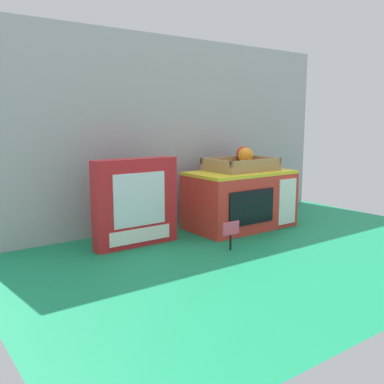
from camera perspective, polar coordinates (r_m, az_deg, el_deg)
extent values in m
plane|color=#147A4C|center=(1.70, 1.93, -5.47)|extent=(1.70, 1.70, 0.00)
cube|color=#A0A3A8|center=(1.81, -2.20, 7.90)|extent=(1.61, 0.03, 0.78)
cube|color=red|center=(1.78, 6.40, -1.17)|extent=(0.43, 0.25, 0.22)
cube|color=yellow|center=(1.76, 6.47, 2.58)|extent=(0.43, 0.25, 0.01)
cube|color=black|center=(1.65, 8.00, -2.02)|extent=(0.23, 0.01, 0.13)
cube|color=white|center=(1.79, 12.61, -1.24)|extent=(0.10, 0.01, 0.19)
cube|color=#A37F51|center=(1.79, 6.54, 3.34)|extent=(0.28, 0.20, 0.03)
cube|color=#A37F51|center=(1.72, 8.62, 3.90)|extent=(0.28, 0.01, 0.02)
cube|color=#A37F51|center=(1.85, 4.64, 4.38)|extent=(0.28, 0.01, 0.02)
cube|color=#A37F51|center=(1.70, 3.26, 3.93)|extent=(0.01, 0.20, 0.02)
cube|color=#A37F51|center=(1.88, 9.54, 4.34)|extent=(0.01, 0.20, 0.02)
sphere|color=orange|center=(1.82, 7.16, 4.89)|extent=(0.07, 0.07, 0.07)
sphere|color=red|center=(1.89, 6.93, 5.08)|extent=(0.07, 0.07, 0.07)
cube|color=red|center=(1.51, -7.53, -1.41)|extent=(0.31, 0.06, 0.31)
cube|color=silver|center=(1.48, -6.99, -1.01)|extent=(0.20, 0.00, 0.19)
cube|color=white|center=(1.51, -6.89, -5.75)|extent=(0.24, 0.00, 0.05)
cylinder|color=black|center=(1.48, 5.16, -6.71)|extent=(0.01, 0.01, 0.06)
cube|color=#F44C6B|center=(1.46, 5.24, -4.85)|extent=(0.07, 0.00, 0.05)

